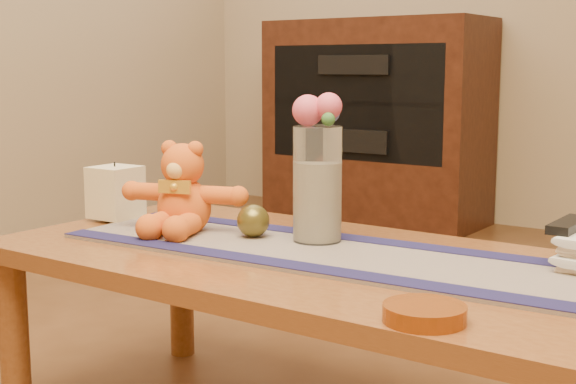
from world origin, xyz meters
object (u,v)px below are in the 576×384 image
Objects in this scene: pillar_candle at (116,192)px; amber_dish at (424,313)px; glass_vase at (317,184)px; book_bottom at (568,260)px; bronze_ball at (253,221)px; tv_remote at (569,225)px; teddy_bear at (184,188)px.

amber_dish is at bearing -16.57° from pillar_candle.
book_bottom is (0.52, 0.13, -0.13)m from glass_vase.
pillar_candle is 0.45m from bronze_ball.
pillar_candle is at bearing -169.84° from tv_remote.
glass_vase is at bearing 19.85° from bronze_ball.
book_bottom is at bearing 10.02° from pillar_candle.
teddy_bear is 3.96× the size of bronze_ball.
bronze_ball is 0.69m from tv_remote.
teddy_bear is 0.20m from bronze_ball.
amber_dish is (-0.08, -0.49, -0.07)m from tv_remote.
book_bottom is 1.67× the size of amber_dish.
book_bottom is (1.11, 0.20, -0.06)m from pillar_candle.
tv_remote is (1.11, 0.19, 0.01)m from pillar_candle.
glass_vase is at bearing -2.99° from teddy_bear.
teddy_bear is at bearing 159.67° from amber_dish.
teddy_bear reaches higher than pillar_candle.
teddy_bear is at bearing -169.66° from bronze_ball.
teddy_bear reaches higher than tv_remote.
amber_dish is (1.03, -0.31, -0.06)m from pillar_candle.
book_bottom is at bearing 14.22° from glass_vase.
teddy_bear is 2.25× the size of pillar_candle.
teddy_bear is at bearing -4.71° from pillar_candle.
teddy_bear reaches higher than bronze_ball.
tv_remote is at bearing -93.00° from book_bottom.
bronze_ball is at bearing -166.90° from book_bottom.
amber_dish is at bearing -101.36° from book_bottom.
amber_dish is at bearing -28.52° from bronze_ball.
teddy_bear is 1.35× the size of book_bottom.
tv_remote is at bearing 9.52° from pillar_candle.
teddy_bear reaches higher than book_bottom.
amber_dish is at bearing -37.93° from teddy_bear.
glass_vase is at bearing -166.17° from tv_remote.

